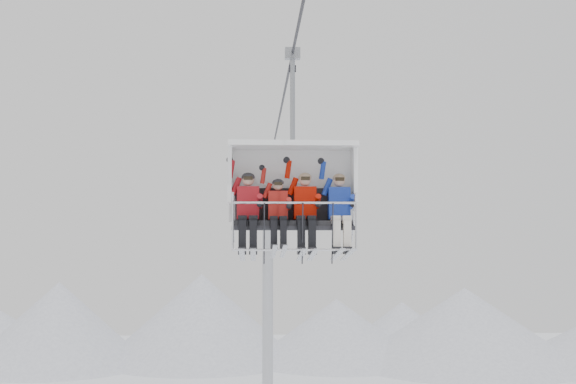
{
  "coord_description": "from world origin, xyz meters",
  "views": [
    {
      "loc": [
        -0.76,
        -15.8,
        9.59
      ],
      "look_at": [
        0.0,
        0.0,
        10.69
      ],
      "focal_mm": 45.0,
      "sensor_mm": 36.0,
      "label": 1
    }
  ],
  "objects_px": {
    "lift_tower_right": "(268,316)",
    "chairlift_carrier": "(292,186)",
    "skier_center_right": "(305,209)",
    "skier_far_left": "(248,209)",
    "skier_far_right": "(340,209)",
    "skier_center_left": "(278,212)"
  },
  "relations": [
    {
      "from": "lift_tower_right",
      "to": "chairlift_carrier",
      "type": "bearing_deg",
      "value": -90.0
    },
    {
      "from": "skier_far_left",
      "to": "skier_far_right",
      "type": "bearing_deg",
      "value": -0.05
    },
    {
      "from": "chairlift_carrier",
      "to": "skier_far_left",
      "type": "xyz_separation_m",
      "value": [
        -0.86,
        -0.3,
        -0.47
      ]
    },
    {
      "from": "chairlift_carrier",
      "to": "skier_center_right",
      "type": "distance_m",
      "value": 0.61
    },
    {
      "from": "lift_tower_right",
      "to": "chairlift_carrier",
      "type": "relative_size",
      "value": 3.38
    },
    {
      "from": "skier_far_left",
      "to": "skier_center_right",
      "type": "distance_m",
      "value": 1.1
    },
    {
      "from": "chairlift_carrier",
      "to": "skier_center_left",
      "type": "distance_m",
      "value": 0.68
    },
    {
      "from": "skier_far_right",
      "to": "chairlift_carrier",
      "type": "bearing_deg",
      "value": 161.23
    },
    {
      "from": "lift_tower_right",
      "to": "skier_far_right",
      "type": "bearing_deg",
      "value": -87.86
    },
    {
      "from": "skier_far_left",
      "to": "skier_center_right",
      "type": "relative_size",
      "value": 1.0
    },
    {
      "from": "skier_far_left",
      "to": "skier_center_left",
      "type": "bearing_deg",
      "value": -1.53
    },
    {
      "from": "skier_center_left",
      "to": "skier_far_right",
      "type": "distance_m",
      "value": 1.19
    },
    {
      "from": "chairlift_carrier",
      "to": "skier_center_right",
      "type": "bearing_deg",
      "value": -52.22
    },
    {
      "from": "chairlift_carrier",
      "to": "skier_center_right",
      "type": "relative_size",
      "value": 2.36
    },
    {
      "from": "skier_center_right",
      "to": "skier_far_right",
      "type": "relative_size",
      "value": 1.0
    },
    {
      "from": "chairlift_carrier",
      "to": "skier_far_left",
      "type": "height_order",
      "value": "chairlift_carrier"
    },
    {
      "from": "chairlift_carrier",
      "to": "skier_far_left",
      "type": "relative_size",
      "value": 2.36
    },
    {
      "from": "skier_far_left",
      "to": "skier_far_right",
      "type": "distance_m",
      "value": 1.76
    },
    {
      "from": "skier_center_right",
      "to": "skier_far_right",
      "type": "bearing_deg",
      "value": -0.13
    },
    {
      "from": "lift_tower_right",
      "to": "skier_center_left",
      "type": "relative_size",
      "value": 7.99
    },
    {
      "from": "chairlift_carrier",
      "to": "skier_far_left",
      "type": "bearing_deg",
      "value": -160.6
    },
    {
      "from": "skier_center_right",
      "to": "skier_far_left",
      "type": "bearing_deg",
      "value": 180.0
    }
  ]
}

